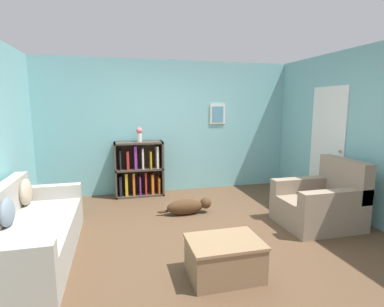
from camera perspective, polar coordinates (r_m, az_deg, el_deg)
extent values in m
plane|color=brown|center=(4.22, 1.39, -15.10)|extent=(14.00, 14.00, 0.00)
cube|color=#7AB7BC|center=(6.06, -4.35, 5.06)|extent=(5.60, 0.10, 2.60)
cube|color=silver|center=(6.23, 4.89, 7.47)|extent=(0.32, 0.02, 0.40)
cube|color=#568EAD|center=(6.22, 4.93, 7.47)|extent=(0.24, 0.01, 0.32)
cube|color=#7AB7BC|center=(5.18, 29.82, 3.16)|extent=(0.10, 5.00, 2.60)
cube|color=white|center=(5.69, 24.27, 1.21)|extent=(0.02, 0.84, 2.05)
sphere|color=tan|center=(5.41, 26.36, 0.43)|extent=(0.05, 0.05, 0.05)
cube|color=#ADA89E|center=(3.97, -28.05, -14.58)|extent=(0.86, 2.10, 0.41)
cube|color=#ADA89E|center=(4.76, -25.61, -6.62)|extent=(0.86, 0.16, 0.19)
ellipsoid|color=slate|center=(3.91, -31.80, -9.51)|extent=(0.14, 0.32, 0.32)
ellipsoid|color=tan|center=(4.58, -29.10, -6.45)|extent=(0.14, 0.36, 0.36)
cube|color=#42382D|center=(5.83, -14.36, -3.08)|extent=(0.04, 0.36, 1.05)
cube|color=#42382D|center=(5.89, -5.74, -2.71)|extent=(0.04, 0.36, 1.05)
cube|color=#42382D|center=(6.01, -10.15, -2.57)|extent=(0.92, 0.02, 1.05)
cube|color=#42382D|center=(5.97, -9.89, -7.66)|extent=(0.92, 0.36, 0.04)
cube|color=#42382D|center=(5.84, -10.03, -2.90)|extent=(0.92, 0.36, 0.04)
cube|color=#42382D|center=(5.76, -10.17, 2.03)|extent=(0.92, 0.36, 0.04)
cube|color=black|center=(5.89, -13.42, -5.99)|extent=(0.05, 0.27, 0.40)
cube|color=black|center=(5.78, -13.50, -1.12)|extent=(0.03, 0.27, 0.37)
cube|color=gold|center=(5.88, -12.39, -5.73)|extent=(0.05, 0.27, 0.45)
cube|color=#B22823|center=(5.78, -12.16, -1.17)|extent=(0.05, 0.27, 0.34)
cube|color=orange|center=(5.89, -11.06, -5.66)|extent=(0.04, 0.27, 0.45)
cube|color=#7A2D84|center=(5.78, -10.75, -0.66)|extent=(0.05, 0.27, 0.44)
cube|color=#7A2D84|center=(5.91, -9.89, -5.96)|extent=(0.03, 0.27, 0.37)
cube|color=silver|center=(5.80, -9.42, -0.85)|extent=(0.03, 0.27, 0.39)
cube|color=#B22823|center=(5.91, -8.86, -5.58)|extent=(0.03, 0.27, 0.44)
cube|color=gold|center=(5.81, -7.94, -1.09)|extent=(0.03, 0.27, 0.33)
cube|color=orange|center=(5.92, -7.60, -5.74)|extent=(0.05, 0.27, 0.40)
cube|color=silver|center=(5.82, -6.69, -0.60)|extent=(0.04, 0.27, 0.42)
cube|color=orange|center=(5.95, -6.38, -6.00)|extent=(0.03, 0.27, 0.33)
cube|color=gray|center=(4.79, 22.67, -10.20)|extent=(1.04, 0.89, 0.40)
cube|color=gray|center=(4.93, 27.03, -4.15)|extent=(0.18, 0.89, 0.56)
cube|color=gray|center=(4.44, 25.70, -7.74)|extent=(1.04, 0.18, 0.22)
cube|color=gray|center=(4.98, 20.42, -5.60)|extent=(1.04, 0.18, 0.22)
cube|color=#846647|center=(3.24, 6.18, -19.21)|extent=(0.72, 0.53, 0.39)
cube|color=#8F6E4D|center=(3.16, 6.23, -16.34)|extent=(0.74, 0.55, 0.03)
ellipsoid|color=#472D19|center=(4.87, -1.32, -10.14)|extent=(0.60, 0.22, 0.25)
sphere|color=#472D19|center=(4.94, 2.62, -9.41)|extent=(0.18, 0.18, 0.18)
ellipsoid|color=#472D19|center=(4.86, -5.49, -10.97)|extent=(0.20, 0.05, 0.05)
cylinder|color=silver|center=(5.75, -9.99, 3.03)|extent=(0.09, 0.09, 0.16)
sphere|color=#E06B70|center=(5.73, -10.02, 4.33)|extent=(0.12, 0.12, 0.12)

